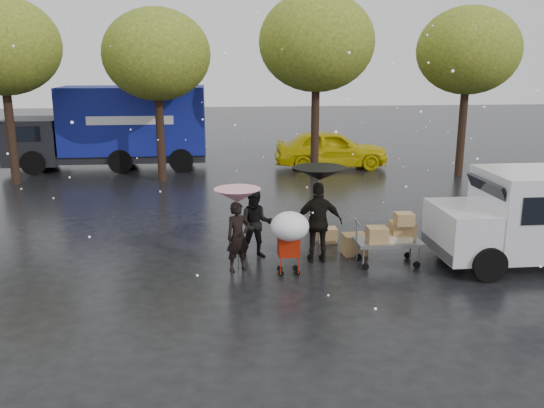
{
  "coord_description": "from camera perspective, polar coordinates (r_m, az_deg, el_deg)",
  "views": [
    {
      "loc": [
        -1.42,
        -12.32,
        4.67
      ],
      "look_at": [
        -0.09,
        1.0,
        1.27
      ],
      "focal_mm": 38.0,
      "sensor_mm": 36.0,
      "label": 1
    }
  ],
  "objects": [
    {
      "name": "box_ground_near",
      "position": [
        14.23,
        8.17,
        -3.96
      ],
      "size": [
        0.61,
        0.51,
        0.51
      ],
      "primitive_type": "cube",
      "rotation": [
        0.0,
        0.0,
        0.11
      ],
      "color": "olive",
      "rests_on": "ground"
    },
    {
      "name": "umbrella_pink",
      "position": [
        12.65,
        -3.44,
        0.84
      ],
      "size": [
        1.03,
        1.03,
        1.89
      ],
      "color": "#4C4C4C",
      "rests_on": "ground"
    },
    {
      "name": "vendor_cart",
      "position": [
        13.55,
        11.8,
        -2.97
      ],
      "size": [
        1.52,
        0.8,
        1.27
      ],
      "color": "slate",
      "rests_on": "ground"
    },
    {
      "name": "ground",
      "position": [
        13.25,
        0.84,
        -6.37
      ],
      "size": [
        90.0,
        90.0,
        0.0
      ],
      "primitive_type": "plane",
      "color": "black",
      "rests_on": "ground"
    },
    {
      "name": "tree_row",
      "position": [
        22.34,
        -3.36,
        15.16
      ],
      "size": [
        21.6,
        4.4,
        7.12
      ],
      "color": "black",
      "rests_on": "ground"
    },
    {
      "name": "yellow_taxi",
      "position": [
        25.29,
        5.87,
        5.48
      ],
      "size": [
        4.98,
        2.2,
        1.67
      ],
      "primitive_type": "imported",
      "rotation": [
        0.0,
        0.0,
        1.52
      ],
      "color": "#D7C00B",
      "rests_on": "ground"
    },
    {
      "name": "person_middle",
      "position": [
        13.71,
        -1.6,
        -2.01
      ],
      "size": [
        0.83,
        0.66,
        1.66
      ],
      "primitive_type": "imported",
      "rotation": [
        0.0,
        0.0,
        -0.04
      ],
      "color": "black",
      "rests_on": "ground"
    },
    {
      "name": "person_black",
      "position": [
        13.43,
        4.64,
        -1.85
      ],
      "size": [
        1.12,
        0.48,
        1.9
      ],
      "primitive_type": "imported",
      "rotation": [
        0.0,
        0.0,
        3.13
      ],
      "color": "black",
      "rests_on": "ground"
    },
    {
      "name": "shopping_cart",
      "position": [
        12.47,
        1.76,
        -2.55
      ],
      "size": [
        0.84,
        0.84,
        1.46
      ],
      "color": "#A71D09",
      "rests_on": "ground"
    },
    {
      "name": "person_pink",
      "position": [
        12.9,
        -3.38,
        -3.26
      ],
      "size": [
        0.68,
        0.59,
        1.58
      ],
      "primitive_type": "imported",
      "rotation": [
        0.0,
        0.0,
        0.44
      ],
      "color": "black",
      "rests_on": "ground"
    },
    {
      "name": "umbrella_black",
      "position": [
        13.16,
        4.74,
        3.0
      ],
      "size": [
        1.23,
        1.23,
        2.26
      ],
      "color": "#4C4C4C",
      "rests_on": "ground"
    },
    {
      "name": "box_ground_far",
      "position": [
        15.06,
        5.47,
        -3.08
      ],
      "size": [
        0.5,
        0.39,
        0.39
      ],
      "primitive_type": "cube",
      "rotation": [
        0.0,
        0.0,
        -0.01
      ],
      "color": "olive",
      "rests_on": "ground"
    },
    {
      "name": "blue_truck",
      "position": [
        25.75,
        -15.31,
        7.28
      ],
      "size": [
        8.3,
        2.6,
        3.5
      ],
      "color": "navy",
      "rests_on": "ground"
    }
  ]
}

